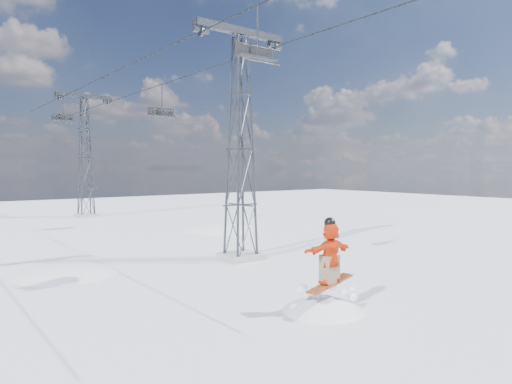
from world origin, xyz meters
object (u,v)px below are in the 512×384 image
Objects in this scene: lift_tower_far at (85,159)px; lift_tower_near at (240,150)px; lift_chair_near at (257,53)px; snowboarder_jump at (323,360)px.

lift_tower_near is at bearing -90.00° from lift_tower_far.
lift_tower_near reaches higher than lift_chair_near.
snowboarder_jump is 3.11× the size of lift_chair_near.
lift_tower_near is 1.00× the size of lift_tower_far.
lift_tower_near is 25.00m from lift_tower_far.
lift_chair_near is (-2.20, -4.22, 3.59)m from lift_tower_near.
lift_tower_far is 34.17m from snowboarder_jump.
lift_chair_near is at bearing 83.77° from snowboarder_jump.
lift_tower_far reaches higher than snowboarder_jump.
lift_tower_far is 29.52m from lift_chair_near.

